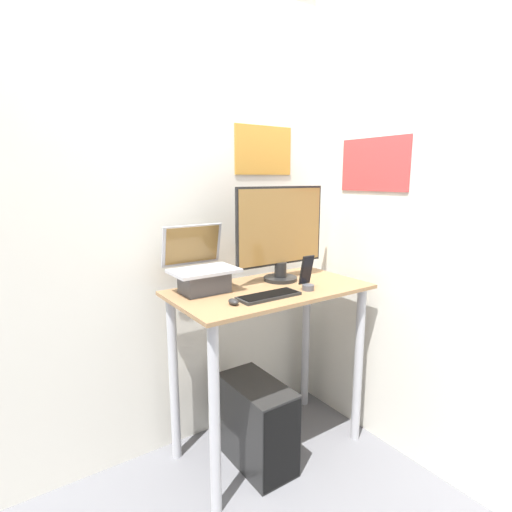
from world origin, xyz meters
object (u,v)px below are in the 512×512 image
object	(u,v)px
monitor	(281,235)
keyboard	(269,296)
laptop	(202,274)
computer_tower	(257,423)
cell_phone	(307,279)
mouse	(233,302)

from	to	relation	value
monitor	keyboard	distance (m)	0.42
laptop	computer_tower	world-z (taller)	laptop
cell_phone	computer_tower	bearing A→B (deg)	163.20
laptop	monitor	xyz separation A→B (m)	(0.46, -0.05, 0.17)
mouse	cell_phone	xyz separation A→B (m)	(0.44, -0.01, 0.05)
mouse	cell_phone	bearing A→B (deg)	-0.67
mouse	cell_phone	world-z (taller)	cell_phone
laptop	computer_tower	size ratio (longest dim) A/B	0.73
mouse	cell_phone	size ratio (longest dim) A/B	0.35
mouse	laptop	bearing A→B (deg)	92.95
computer_tower	mouse	bearing A→B (deg)	-157.87
laptop	keyboard	distance (m)	0.36
monitor	computer_tower	bearing A→B (deg)	-150.01
monitor	mouse	size ratio (longest dim) A/B	9.05
laptop	cell_phone	xyz separation A→B (m)	(0.45, -0.28, -0.03)
keyboard	computer_tower	size ratio (longest dim) A/B	0.70
laptop	keyboard	xyz separation A→B (m)	(0.21, -0.27, -0.08)
mouse	cell_phone	distance (m)	0.44
computer_tower	monitor	bearing A→B (deg)	29.99
keyboard	computer_tower	bearing A→B (deg)	104.64
keyboard	cell_phone	distance (m)	0.25
cell_phone	computer_tower	world-z (taller)	cell_phone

